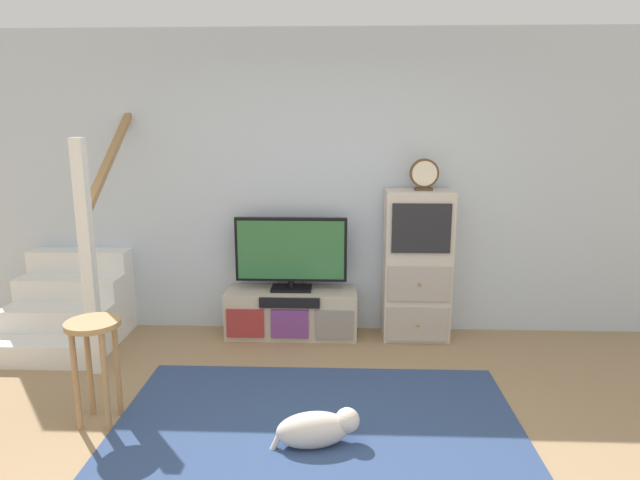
{
  "coord_description": "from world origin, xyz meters",
  "views": [
    {
      "loc": [
        0.13,
        -2.52,
        1.91
      ],
      "look_at": [
        -0.02,
        1.64,
        1.01
      ],
      "focal_mm": 30.91,
      "sensor_mm": 36.0,
      "label": 1
    }
  ],
  "objects_px": {
    "media_console": "(291,313)",
    "desk_clock": "(424,175)",
    "bar_stool_near": "(95,347)",
    "television": "(291,252)",
    "side_cabinet": "(417,266)",
    "dog": "(318,429)"
  },
  "relations": [
    {
      "from": "television",
      "to": "desk_clock",
      "type": "relative_size",
      "value": 3.67
    },
    {
      "from": "side_cabinet",
      "to": "desk_clock",
      "type": "xyz_separation_m",
      "value": [
        0.03,
        -0.02,
        0.8
      ]
    },
    {
      "from": "side_cabinet",
      "to": "bar_stool_near",
      "type": "height_order",
      "value": "side_cabinet"
    },
    {
      "from": "media_console",
      "to": "television",
      "type": "bearing_deg",
      "value": 90.0
    },
    {
      "from": "media_console",
      "to": "side_cabinet",
      "type": "bearing_deg",
      "value": 0.53
    },
    {
      "from": "desk_clock",
      "to": "bar_stool_near",
      "type": "distance_m",
      "value": 2.88
    },
    {
      "from": "television",
      "to": "desk_clock",
      "type": "distance_m",
      "value": 1.34
    },
    {
      "from": "side_cabinet",
      "to": "dog",
      "type": "bearing_deg",
      "value": -114.69
    },
    {
      "from": "bar_stool_near",
      "to": "desk_clock",
      "type": "bearing_deg",
      "value": 33.89
    },
    {
      "from": "television",
      "to": "side_cabinet",
      "type": "xyz_separation_m",
      "value": [
        1.12,
        -0.01,
        -0.11
      ]
    },
    {
      "from": "media_console",
      "to": "side_cabinet",
      "type": "relative_size",
      "value": 0.88
    },
    {
      "from": "desk_clock",
      "to": "dog",
      "type": "height_order",
      "value": "desk_clock"
    },
    {
      "from": "media_console",
      "to": "desk_clock",
      "type": "xyz_separation_m",
      "value": [
        1.14,
        -0.0,
        1.26
      ]
    },
    {
      "from": "television",
      "to": "dog",
      "type": "height_order",
      "value": "television"
    },
    {
      "from": "television",
      "to": "desk_clock",
      "type": "xyz_separation_m",
      "value": [
        1.14,
        -0.03,
        0.69
      ]
    },
    {
      "from": "bar_stool_near",
      "to": "side_cabinet",
      "type": "bearing_deg",
      "value": 34.5
    },
    {
      "from": "side_cabinet",
      "to": "desk_clock",
      "type": "distance_m",
      "value": 0.81
    },
    {
      "from": "television",
      "to": "desk_clock",
      "type": "bearing_deg",
      "value": -1.44
    },
    {
      "from": "desk_clock",
      "to": "bar_stool_near",
      "type": "bearing_deg",
      "value": -146.11
    },
    {
      "from": "side_cabinet",
      "to": "dog",
      "type": "relative_size",
      "value": 2.48
    },
    {
      "from": "television",
      "to": "desk_clock",
      "type": "height_order",
      "value": "desk_clock"
    },
    {
      "from": "dog",
      "to": "desk_clock",
      "type": "bearing_deg",
      "value": 64.34
    }
  ]
}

